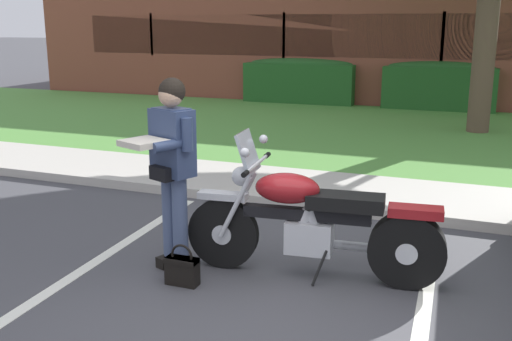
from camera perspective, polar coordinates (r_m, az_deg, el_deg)
ground_plane at (r=4.67m, az=3.01°, el=-13.58°), size 140.00×140.00×0.00m
curb_strip at (r=7.01m, az=9.93°, el=-3.74°), size 60.00×0.20×0.12m
concrete_walk at (r=7.81m, az=11.22°, el=-2.11°), size 60.00×1.50×0.08m
grass_lawn at (r=12.10m, az=15.14°, el=3.26°), size 60.00×7.37×0.06m
stall_stripe_0 at (r=5.70m, az=-15.74°, el=-8.81°), size 0.34×4.40×0.01m
stall_stripe_1 at (r=4.67m, az=15.44°, el=-14.04°), size 0.34×4.40×0.01m
motorcycle at (r=5.16m, az=6.22°, el=-5.02°), size 2.24×0.82×1.26m
rider_person at (r=5.24m, az=-8.08°, el=1.09°), size 0.56×0.66×1.70m
handbag at (r=5.14m, az=-7.04°, el=-9.22°), size 0.28×0.13×0.36m
hedge_left at (r=16.43m, az=4.26°, el=8.57°), size 3.01×0.90×1.24m
hedge_center_left at (r=15.74m, az=17.04°, el=7.77°), size 2.71×0.90×1.24m
brick_building at (r=21.43m, az=18.64°, el=12.10°), size 24.35×11.76×3.52m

